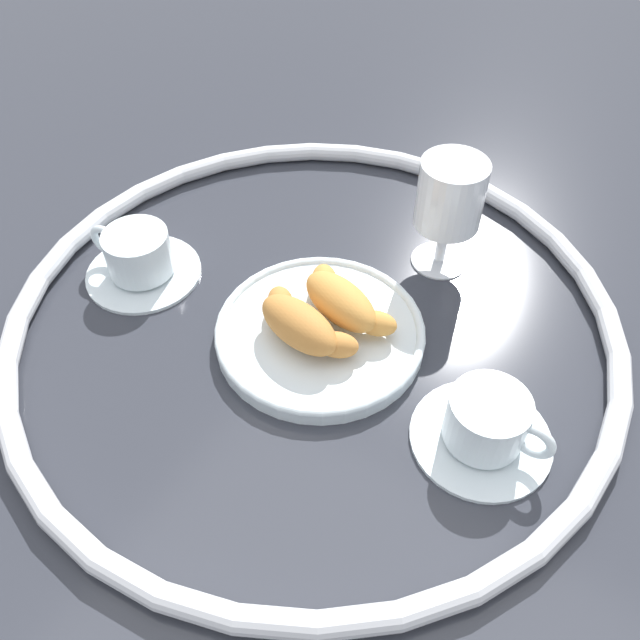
# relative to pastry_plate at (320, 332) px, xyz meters

# --- Properties ---
(ground_plane) EXTENTS (2.20, 2.20, 0.00)m
(ground_plane) POSITION_rel_pastry_plate_xyz_m (-0.02, 0.01, -0.01)
(ground_plane) COLOR #2D3038
(table_chrome_rim) EXTENTS (0.67, 0.67, 0.02)m
(table_chrome_rim) POSITION_rel_pastry_plate_xyz_m (-0.02, 0.01, 0.00)
(table_chrome_rim) COLOR silver
(table_chrome_rim) RESTS_ON ground_plane
(pastry_plate) EXTENTS (0.23, 0.23, 0.02)m
(pastry_plate) POSITION_rel_pastry_plate_xyz_m (0.00, 0.00, 0.00)
(pastry_plate) COLOR silver
(pastry_plate) RESTS_ON ground_plane
(croissant_large) EXTENTS (0.13, 0.08, 0.04)m
(croissant_large) POSITION_rel_pastry_plate_xyz_m (-0.01, -0.02, 0.03)
(croissant_large) COLOR #BC7A38
(croissant_large) RESTS_ON pastry_plate
(croissant_small) EXTENTS (0.13, 0.09, 0.04)m
(croissant_small) POSITION_rel_pastry_plate_xyz_m (0.01, 0.03, 0.03)
(croissant_small) COLOR #CC893D
(croissant_small) RESTS_ON pastry_plate
(coffee_cup_near) EXTENTS (0.14, 0.14, 0.06)m
(coffee_cup_near) POSITION_rel_pastry_plate_xyz_m (0.20, -0.02, 0.02)
(coffee_cup_near) COLOR silver
(coffee_cup_near) RESTS_ON ground_plane
(coffee_cup_far) EXTENTS (0.14, 0.14, 0.06)m
(coffee_cup_far) POSITION_rel_pastry_plate_xyz_m (-0.23, -0.03, 0.02)
(coffee_cup_far) COLOR silver
(coffee_cup_far) RESTS_ON ground_plane
(juice_glass_left) EXTENTS (0.08, 0.08, 0.14)m
(juice_glass_left) POSITION_rel_pastry_plate_xyz_m (0.05, 0.18, 0.08)
(juice_glass_left) COLOR white
(juice_glass_left) RESTS_ON ground_plane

